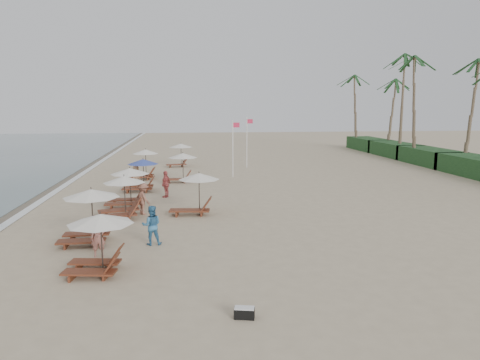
{
  "coord_description": "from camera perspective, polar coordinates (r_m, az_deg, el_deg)",
  "views": [
    {
      "loc": [
        -2.28,
        -19.34,
        5.77
      ],
      "look_at": [
        1.0,
        7.23,
        1.3
      ],
      "focal_mm": 33.07,
      "sensor_mm": 36.0,
      "label": 1
    }
  ],
  "objects": [
    {
      "name": "palm_row",
      "position": [
        42.54,
        28.58,
        13.94
      ],
      "size": [
        7.0,
        52.0,
        12.3
      ],
      "color": "brown",
      "rests_on": "ground"
    },
    {
      "name": "beachgoer_mid_b",
      "position": [
        24.34,
        -12.4,
        -2.36
      ],
      "size": [
        1.19,
        1.28,
        1.73
      ],
      "primitive_type": "imported",
      "rotation": [
        0.0,
        0.0,
        2.23
      ],
      "color": "brown",
      "rests_on": "ground"
    },
    {
      "name": "lounger_station_4",
      "position": [
        31.12,
        -12.81,
        0.48
      ],
      "size": [
        2.57,
        2.13,
        2.21
      ],
      "color": "maroon",
      "rests_on": "ground"
    },
    {
      "name": "inland_station_0",
      "position": [
        23.8,
        -5.91,
        -1.42
      ],
      "size": [
        2.85,
        2.24,
        2.22
      ],
      "color": "maroon",
      "rests_on": "ground"
    },
    {
      "name": "beachgoer_far_a",
      "position": [
        28.6,
        -9.52,
        -0.54
      ],
      "size": [
        0.82,
        1.09,
        1.72
      ],
      "primitive_type": "imported",
      "rotation": [
        0.0,
        0.0,
        4.26
      ],
      "color": "#AE4845",
      "rests_on": "ground"
    },
    {
      "name": "shrub_hedge",
      "position": [
        41.94,
        28.41,
        1.53
      ],
      "size": [
        3.2,
        53.0,
        1.6
      ],
      "color": "#193D1C",
      "rests_on": "ground"
    },
    {
      "name": "lounger_station_3",
      "position": [
        26.59,
        -14.49,
        -1.0
      ],
      "size": [
        2.64,
        2.23,
        2.24
      ],
      "color": "maroon",
      "rests_on": "ground"
    },
    {
      "name": "ground",
      "position": [
        20.31,
        -0.31,
        -7.02
      ],
      "size": [
        160.0,
        160.0,
        0.0
      ],
      "primitive_type": "plane",
      "color": "tan",
      "rests_on": "ground"
    },
    {
      "name": "inland_station_1",
      "position": [
        34.13,
        -7.78,
        1.9
      ],
      "size": [
        2.78,
        2.24,
        2.22
      ],
      "color": "maroon",
      "rests_on": "ground"
    },
    {
      "name": "lounger_station_1",
      "position": [
        19.84,
        -19.13,
        -4.4
      ],
      "size": [
        2.64,
        2.36,
        2.34
      ],
      "color": "maroon",
      "rests_on": "ground"
    },
    {
      "name": "flag_pole_far",
      "position": [
        41.84,
        0.93,
        5.19
      ],
      "size": [
        0.6,
        0.08,
        4.79
      ],
      "color": "silver",
      "rests_on": "ground"
    },
    {
      "name": "inland_station_2",
      "position": [
        43.0,
        -7.87,
        3.56
      ],
      "size": [
        2.67,
        2.24,
        2.22
      ],
      "color": "maroon",
      "rests_on": "ground"
    },
    {
      "name": "beachgoer_far_b",
      "position": [
        32.12,
        -13.28,
        0.39
      ],
      "size": [
        0.82,
        0.96,
        1.67
      ],
      "primitive_type": "imported",
      "rotation": [
        0.0,
        0.0,
        1.15
      ],
      "color": "tan",
      "rests_on": "ground"
    },
    {
      "name": "lounger_station_5",
      "position": [
        36.27,
        -12.41,
        1.9
      ],
      "size": [
        2.46,
        2.06,
        2.38
      ],
      "color": "maroon",
      "rests_on": "ground"
    },
    {
      "name": "foam_line",
      "position": [
        31.2,
        -23.53,
        -1.95
      ],
      "size": [
        0.5,
        140.0,
        0.02
      ],
      "primitive_type": "cube",
      "color": "white",
      "rests_on": "ground"
    },
    {
      "name": "lounger_station_2",
      "position": [
        23.83,
        -15.31,
        -2.39
      ],
      "size": [
        2.72,
        2.53,
        2.21
      ],
      "color": "maroon",
      "rests_on": "ground"
    },
    {
      "name": "beachgoer_near",
      "position": [
        18.06,
        -17.82,
        -7.06
      ],
      "size": [
        0.6,
        0.43,
        1.53
      ],
      "primitive_type": "imported",
      "rotation": [
        0.0,
        0.0,
        0.12
      ],
      "color": "#AE6B5E",
      "rests_on": "ground"
    },
    {
      "name": "lounger_station_0",
      "position": [
        16.21,
        -18.1,
        -7.57
      ],
      "size": [
        2.51,
        2.28,
        2.12
      ],
      "color": "maroon",
      "rests_on": "ground"
    },
    {
      "name": "duffel_bag",
      "position": [
        12.7,
        0.57,
        -16.74
      ],
      "size": [
        0.61,
        0.4,
        0.31
      ],
      "color": "black",
      "rests_on": "ground"
    },
    {
      "name": "flag_pole_near",
      "position": [
        36.15,
        -0.88,
        4.43
      ],
      "size": [
        0.6,
        0.08,
        4.68
      ],
      "color": "silver",
      "rests_on": "ground"
    },
    {
      "name": "wet_sand_band",
      "position": [
        31.6,
        -25.79,
        -1.99
      ],
      "size": [
        3.2,
        140.0,
        0.01
      ],
      "primitive_type": "cube",
      "color": "#6B5E4C",
      "rests_on": "ground"
    },
    {
      "name": "beachgoer_mid_a",
      "position": [
        19.0,
        -11.34,
        -5.74
      ],
      "size": [
        0.84,
        0.67,
        1.68
      ],
      "primitive_type": "imported",
      "rotation": [
        0.0,
        0.0,
        3.18
      ],
      "color": "teal",
      "rests_on": "ground"
    }
  ]
}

